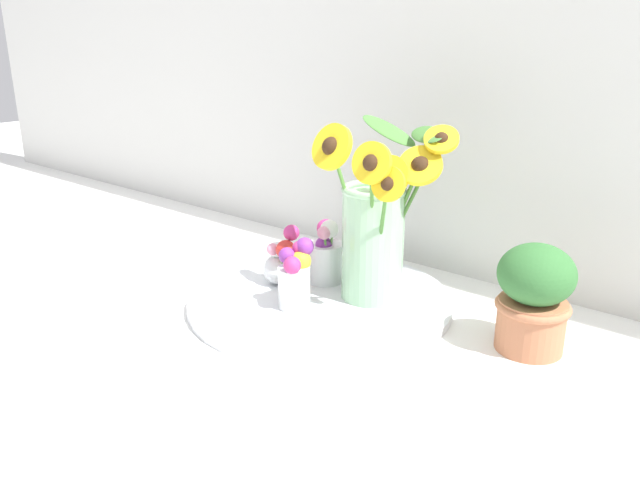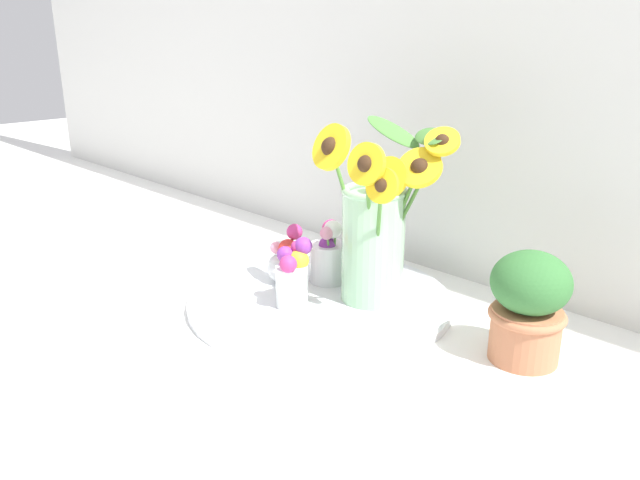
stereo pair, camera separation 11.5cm
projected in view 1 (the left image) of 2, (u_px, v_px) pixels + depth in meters
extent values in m
plane|color=white|center=(280.00, 314.00, 1.20)|extent=(6.00, 6.00, 0.00)
cylinder|color=silver|center=(320.00, 300.00, 1.24)|extent=(0.52, 0.52, 0.02)
cylinder|color=#99CC9E|center=(373.00, 245.00, 1.20)|extent=(0.12, 0.12, 0.21)
torus|color=#99CC9E|center=(374.00, 190.00, 1.17)|extent=(0.12, 0.12, 0.01)
cylinder|color=#4C8438|center=(407.00, 209.00, 1.16)|extent=(0.08, 0.09, 0.24)
cylinder|color=yellow|center=(441.00, 139.00, 1.12)|extent=(0.07, 0.06, 0.06)
sphere|color=#382314|center=(441.00, 139.00, 1.12)|extent=(0.03, 0.03, 0.03)
cylinder|color=#4C8438|center=(352.00, 212.00, 1.17)|extent=(0.07, 0.04, 0.24)
cylinder|color=yellow|center=(332.00, 147.00, 1.13)|extent=(0.11, 0.05, 0.10)
sphere|color=#382314|center=(332.00, 147.00, 1.13)|extent=(0.04, 0.04, 0.04)
cylinder|color=#4C8438|center=(383.00, 222.00, 1.19)|extent=(0.04, 0.03, 0.19)
cylinder|color=yellow|center=(389.00, 176.00, 1.14)|extent=(0.09, 0.05, 0.09)
sphere|color=#382314|center=(389.00, 176.00, 1.14)|extent=(0.03, 0.03, 0.03)
cylinder|color=#4C8438|center=(380.00, 238.00, 1.15)|extent=(0.08, 0.08, 0.21)
cylinder|color=yellow|center=(388.00, 184.00, 1.06)|extent=(0.08, 0.03, 0.08)
sphere|color=#382314|center=(388.00, 184.00, 1.06)|extent=(0.03, 0.03, 0.03)
cylinder|color=#4C8438|center=(372.00, 221.00, 1.14)|extent=(0.05, 0.08, 0.22)
cylinder|color=yellow|center=(372.00, 163.00, 1.06)|extent=(0.09, 0.03, 0.09)
sphere|color=#382314|center=(372.00, 163.00, 1.06)|extent=(0.03, 0.03, 0.03)
cylinder|color=#4C8438|center=(395.00, 224.00, 1.17)|extent=(0.07, 0.05, 0.21)
cylinder|color=yellow|center=(420.00, 165.00, 1.13)|extent=(0.10, 0.07, 0.08)
sphere|color=#382314|center=(420.00, 165.00, 1.13)|extent=(0.03, 0.03, 0.03)
ellipsoid|color=#477F38|center=(389.00, 131.00, 1.21)|extent=(0.11, 0.08, 0.07)
ellipsoid|color=#477F38|center=(427.00, 134.00, 1.16)|extent=(0.12, 0.10, 0.03)
cylinder|color=white|center=(294.00, 287.00, 1.18)|extent=(0.06, 0.06, 0.08)
cylinder|color=#4C8438|center=(290.00, 282.00, 1.16)|extent=(0.02, 0.01, 0.08)
sphere|color=#C6337A|center=(292.00, 265.00, 1.14)|extent=(0.03, 0.03, 0.03)
cylinder|color=#4C8438|center=(300.00, 273.00, 1.18)|extent=(0.01, 0.03, 0.10)
sphere|color=purple|center=(305.00, 246.00, 1.17)|extent=(0.03, 0.03, 0.03)
cylinder|color=#4C8438|center=(298.00, 273.00, 1.18)|extent=(0.01, 0.02, 0.09)
sphere|color=#C6337A|center=(299.00, 248.00, 1.17)|extent=(0.03, 0.03, 0.03)
cylinder|color=#4C8438|center=(291.00, 275.00, 1.18)|extent=(0.01, 0.01, 0.08)
sphere|color=purple|center=(287.00, 256.00, 1.17)|extent=(0.03, 0.03, 0.03)
cylinder|color=#4C8438|center=(296.00, 276.00, 1.18)|extent=(0.02, 0.02, 0.06)
sphere|color=yellow|center=(301.00, 261.00, 1.17)|extent=(0.04, 0.04, 0.04)
sphere|color=white|center=(278.00, 269.00, 1.29)|extent=(0.06, 0.06, 0.06)
cylinder|color=white|center=(278.00, 249.00, 1.28)|extent=(0.03, 0.03, 0.02)
cylinder|color=#4C8438|center=(282.00, 265.00, 1.26)|extent=(0.02, 0.01, 0.07)
sphere|color=red|center=(286.00, 250.00, 1.25)|extent=(0.04, 0.04, 0.04)
cylinder|color=#4C8438|center=(286.00, 254.00, 1.28)|extent=(0.03, 0.02, 0.09)
sphere|color=#C6337A|center=(291.00, 233.00, 1.26)|extent=(0.03, 0.03, 0.03)
cylinder|color=#4C8438|center=(287.00, 263.00, 1.28)|extent=(0.02, 0.01, 0.06)
sphere|color=red|center=(289.00, 249.00, 1.26)|extent=(0.03, 0.03, 0.03)
cylinder|color=#4C8438|center=(277.00, 263.00, 1.28)|extent=(0.02, 0.02, 0.06)
sphere|color=pink|center=(273.00, 249.00, 1.27)|extent=(0.03, 0.03, 0.03)
cylinder|color=white|center=(324.00, 262.00, 1.30)|extent=(0.08, 0.08, 0.08)
cylinder|color=#568E42|center=(328.00, 250.00, 1.29)|extent=(0.02, 0.01, 0.09)
sphere|color=white|center=(331.00, 229.00, 1.26)|extent=(0.04, 0.04, 0.04)
cylinder|color=#568E42|center=(326.00, 253.00, 1.28)|extent=(0.01, 0.02, 0.09)
sphere|color=pink|center=(325.00, 233.00, 1.25)|extent=(0.03, 0.03, 0.03)
cylinder|color=#568E42|center=(325.00, 249.00, 1.31)|extent=(0.01, 0.02, 0.09)
sphere|color=#C6337A|center=(326.00, 228.00, 1.31)|extent=(0.04, 0.04, 0.04)
cylinder|color=#568E42|center=(325.00, 260.00, 1.29)|extent=(0.01, 0.01, 0.06)
sphere|color=purple|center=(324.00, 245.00, 1.28)|extent=(0.04, 0.04, 0.04)
cylinder|color=#B7704C|center=(531.00, 325.00, 1.05)|extent=(0.11, 0.11, 0.09)
torus|color=#B7704C|center=(533.00, 306.00, 1.04)|extent=(0.12, 0.12, 0.01)
ellipsoid|color=#336B33|center=(537.00, 274.00, 1.02)|extent=(0.13, 0.13, 0.10)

